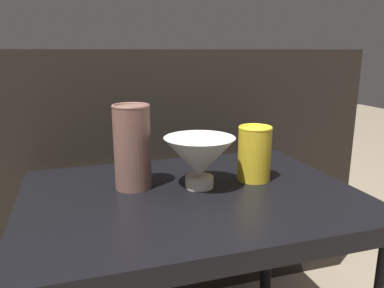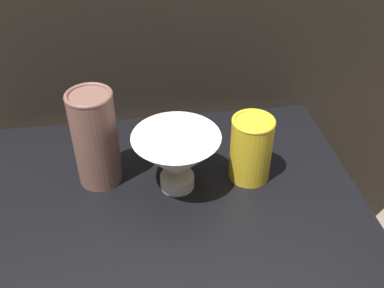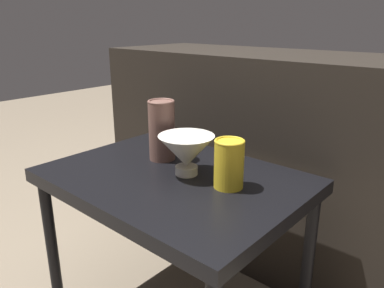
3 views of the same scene
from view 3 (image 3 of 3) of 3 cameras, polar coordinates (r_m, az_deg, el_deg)
table at (r=1.12m, az=-2.75°, el=-7.17°), size 0.74×0.54×0.51m
couch_backdrop at (r=1.57m, az=12.03°, el=-1.73°), size 1.43×0.50×0.82m
bowl at (r=1.08m, az=-0.85°, el=-1.21°), size 0.16×0.16×0.12m
vase_textured_left at (r=1.19m, az=-4.63°, el=2.21°), size 0.09×0.09×0.19m
vase_colorful_right at (r=1.00m, az=5.66°, el=-2.92°), size 0.08×0.08×0.13m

